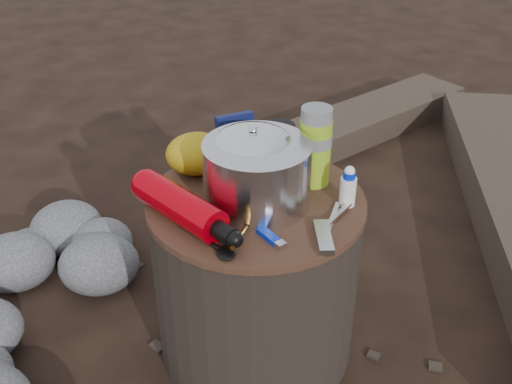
{
  "coord_description": "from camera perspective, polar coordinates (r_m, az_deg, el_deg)",
  "views": [
    {
      "loc": [
        -0.17,
        -1.15,
        1.21
      ],
      "look_at": [
        0.0,
        0.0,
        0.48
      ],
      "focal_mm": 42.29,
      "sensor_mm": 36.0,
      "label": 1
    }
  ],
  "objects": [
    {
      "name": "travel_mug",
      "position": [
        1.49,
        2.23,
        4.43
      ],
      "size": [
        0.07,
        0.07,
        0.11
      ],
      "primitive_type": "cylinder",
      "color": "black",
      "rests_on": "stump"
    },
    {
      "name": "fuel_bottle",
      "position": [
        1.3,
        -7.21,
        -1.28
      ],
      "size": [
        0.24,
        0.29,
        0.07
      ],
      "primitive_type": null,
      "rotation": [
        0.0,
        0.0,
        0.64
      ],
      "color": "#BE000C",
      "rests_on": "stump"
    },
    {
      "name": "lighter",
      "position": [
        1.25,
        1.24,
        -4.19
      ],
      "size": [
        0.05,
        0.08,
        0.01
      ],
      "primitive_type": "cube",
      "rotation": [
        0.0,
        0.0,
        0.48
      ],
      "color": "#0628C9",
      "rests_on": "stump"
    },
    {
      "name": "log_small",
      "position": [
        2.65,
        8.42,
        5.99
      ],
      "size": [
        1.29,
        0.88,
        0.11
      ],
      "primitive_type": "cube",
      "rotation": [
        0.0,
        0.0,
        -1.05
      ],
      "color": "#3C3026",
      "rests_on": "ground"
    },
    {
      "name": "stump",
      "position": [
        1.52,
        0.0,
        -8.02
      ],
      "size": [
        0.5,
        0.5,
        0.46
      ],
      "primitive_type": "cylinder",
      "color": "black",
      "rests_on": "ground"
    },
    {
      "name": "spork",
      "position": [
        1.25,
        -5.14,
        -4.32
      ],
      "size": [
        0.12,
        0.14,
        0.01
      ],
      "primitive_type": null,
      "rotation": [
        0.0,
        0.0,
        0.66
      ],
      "color": "black",
      "rests_on": "stump"
    },
    {
      "name": "pot_grabber",
      "position": [
        1.31,
        7.2,
        -2.55
      ],
      "size": [
        0.11,
        0.14,
        0.01
      ],
      "primitive_type": null,
      "rotation": [
        0.0,
        0.0,
        -0.61
      ],
      "color": "silver",
      "rests_on": "stump"
    },
    {
      "name": "squeeze_bottle",
      "position": [
        1.35,
        8.7,
        0.39
      ],
      "size": [
        0.04,
        0.04,
        0.09
      ],
      "primitive_type": "cylinder",
      "color": "white",
      "rests_on": "stump"
    },
    {
      "name": "ground",
      "position": [
        1.67,
        0.0,
        -14.07
      ],
      "size": [
        60.0,
        60.0,
        0.0
      ],
      "primitive_type": "plane",
      "color": "black",
      "rests_on": "ground"
    },
    {
      "name": "rock_ring",
      "position": [
        1.73,
        -19.58,
        -10.35
      ],
      "size": [
        0.43,
        0.94,
        0.19
      ],
      "primitive_type": null,
      "color": "#5D5D62",
      "rests_on": "ground"
    },
    {
      "name": "foil_windscreen",
      "position": [
        1.33,
        0.09,
        1.74
      ],
      "size": [
        0.24,
        0.24,
        0.15
      ],
      "primitive_type": "cylinder",
      "color": "silver",
      "rests_on": "stump"
    },
    {
      "name": "camping_pot",
      "position": [
        1.35,
        -0.28,
        2.73
      ],
      "size": [
        0.17,
        0.17,
        0.17
      ],
      "primitive_type": "cylinder",
      "color": "silver",
      "rests_on": "stump"
    },
    {
      "name": "stuff_sack",
      "position": [
        1.47,
        -5.64,
        3.62
      ],
      "size": [
        0.15,
        0.12,
        0.1
      ],
      "primitive_type": "ellipsoid",
      "color": "#BB9812",
      "rests_on": "stump"
    },
    {
      "name": "food_pouch",
      "position": [
        1.51,
        -1.93,
        5.14
      ],
      "size": [
        0.1,
        0.05,
        0.12
      ],
      "primitive_type": "cube",
      "rotation": [
        0.0,
        0.0,
        0.26
      ],
      "color": "#0D1446",
      "rests_on": "stump"
    },
    {
      "name": "multitool",
      "position": [
        1.25,
        6.41,
        -4.28
      ],
      "size": [
        0.04,
        0.11,
        0.02
      ],
      "primitive_type": "cube",
      "rotation": [
        0.0,
        0.0,
        -0.1
      ],
      "color": "silver",
      "rests_on": "stump"
    },
    {
      "name": "thermos",
      "position": [
        1.4,
        5.6,
        4.29
      ],
      "size": [
        0.08,
        0.08,
        0.19
      ],
      "primitive_type": "cylinder",
      "color": "#93C020",
      "rests_on": "stump"
    }
  ]
}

